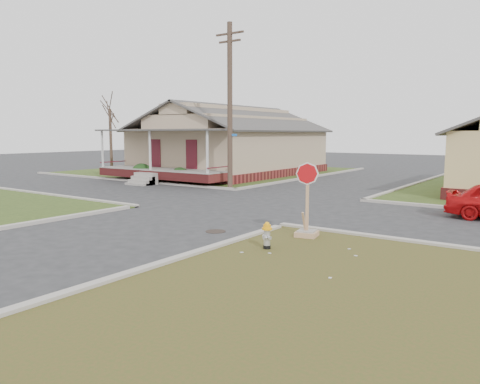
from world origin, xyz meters
The scene contains 12 objects.
ground centered at (0.00, 0.00, 0.00)m, with size 120.00×120.00×0.00m, color #2A2A2C.
verge_near_right centered at (10.00, -5.50, 0.03)m, with size 13.00×14.00×0.05m, color #37481A.
verge_far_left centered at (-13.00, 18.00, 0.03)m, with size 19.00×19.00×0.05m, color #2E4217.
curbs centered at (0.00, 5.00, 0.00)m, with size 80.00×40.00×0.12m, color #A69F96, non-canonical shape.
manhole centered at (2.20, -0.50, 0.01)m, with size 0.64×0.64×0.01m, color black.
corner_house centered at (-10.00, 16.68, 2.28)m, with size 10.10×15.50×5.30m.
utility_pole centered at (-4.20, 8.90, 4.66)m, with size 1.80×0.28×9.00m.
tree_far_left centered at (-18.00, 12.00, 2.50)m, with size 0.22×0.22×4.90m, color #3C2A22.
fire_hydrant centered at (4.80, -1.60, 0.45)m, with size 0.27×0.27×0.72m.
stop_sign centered at (4.98, 0.34, 0.53)m, with size 0.63×0.61×2.20m.
hedge_left centered at (-11.54, 9.15, 0.60)m, with size 1.44×1.18×1.10m, color #183B15.
hedge_right centered at (-8.55, 9.55, 0.55)m, with size 1.31×1.07×1.00m, color #183B15.
Camera 1 is at (11.22, -11.88, 3.07)m, focal length 35.00 mm.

